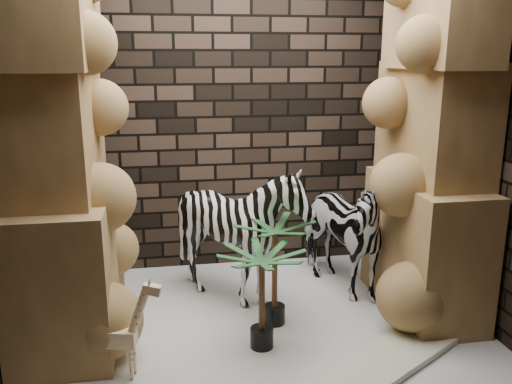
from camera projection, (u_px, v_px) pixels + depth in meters
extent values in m
plane|color=silver|center=(255.00, 320.00, 4.32)|extent=(3.50, 3.50, 0.00)
plane|color=black|center=(233.00, 117.00, 5.13)|extent=(3.50, 0.00, 3.50)
plane|color=black|center=(295.00, 170.00, 2.75)|extent=(3.50, 0.00, 3.50)
plane|color=black|center=(3.00, 142.00, 3.66)|extent=(0.00, 3.00, 3.00)
plane|color=black|center=(472.00, 130.00, 4.23)|extent=(0.00, 3.00, 3.00)
imported|color=white|center=(336.00, 222.00, 4.72)|extent=(0.91, 1.22, 1.28)
imported|color=white|center=(240.00, 240.00, 4.51)|extent=(1.01, 1.25, 1.12)
cube|color=beige|center=(386.00, 361.00, 3.69)|extent=(1.54, 1.16, 0.05)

